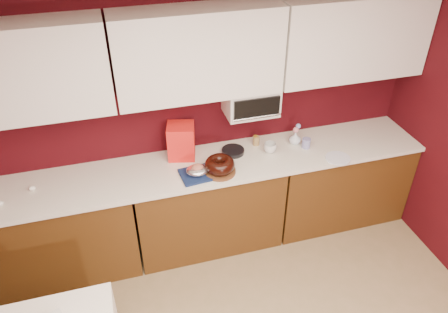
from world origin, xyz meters
name	(u,v)px	position (x,y,z in m)	size (l,w,h in m)	color
ceiling	(347,94)	(0.00, 0.00, 2.50)	(4.00, 4.50, 0.02)	white
wall_back	(196,112)	(0.00, 2.25, 1.25)	(4.00, 0.02, 2.50)	#3E080D
base_cabinet_left	(57,233)	(-1.33, 1.94, 0.43)	(1.31, 0.58, 0.86)	#4E2E0F
base_cabinet_center	(207,205)	(0.00, 1.94, 0.43)	(1.31, 0.58, 0.86)	#4E2E0F
base_cabinet_right	(336,181)	(1.33, 1.94, 0.43)	(1.31, 0.58, 0.86)	#4E2E0F
countertop	(206,166)	(0.00, 1.94, 0.88)	(4.00, 0.62, 0.04)	silver
upper_cabinet_left	(14,73)	(-1.33, 2.08, 1.85)	(1.31, 0.33, 0.70)	white
upper_cabinet_center	(199,53)	(0.00, 2.08, 1.85)	(1.31, 0.33, 0.70)	white
upper_cabinet_right	(353,37)	(1.33, 2.08, 1.85)	(1.31, 0.33, 0.70)	white
toaster_oven	(251,100)	(0.45, 2.10, 1.38)	(0.45, 0.30, 0.25)	white
toaster_oven_door	(257,109)	(0.45, 1.94, 1.38)	(0.40, 0.02, 0.18)	black
toaster_oven_handle	(257,117)	(0.45, 1.93, 1.30)	(0.02, 0.02, 0.42)	silver
cake_base	(220,171)	(0.08, 1.79, 0.91)	(0.27, 0.27, 0.02)	brown
bundt_cake	(220,165)	(0.08, 1.79, 0.98)	(0.25, 0.25, 0.10)	black
navy_towel	(198,174)	(-0.11, 1.80, 0.91)	(0.28, 0.24, 0.02)	#132148
foil_ham_nest	(197,170)	(-0.11, 1.80, 0.96)	(0.19, 0.16, 0.07)	white
roasted_ham	(197,168)	(-0.11, 1.80, 0.98)	(0.10, 0.09, 0.07)	#B26751
pandoro_box	(181,141)	(-0.17, 2.12, 1.06)	(0.23, 0.21, 0.31)	red
dark_pan	(233,151)	(0.28, 2.04, 0.92)	(0.20, 0.20, 0.04)	black
coffee_mug	(270,147)	(0.60, 1.96, 0.96)	(0.10, 0.10, 0.11)	silver
blue_jar	(306,143)	(0.95, 1.94, 0.95)	(0.08, 0.08, 0.09)	navy
flower_vase	(295,137)	(0.87, 2.03, 0.97)	(0.09, 0.09, 0.13)	silver
flower_pink	(296,130)	(0.87, 2.03, 1.05)	(0.05, 0.05, 0.05)	#D87D85
flower_blue	(298,126)	(0.90, 2.05, 1.07)	(0.05, 0.05, 0.05)	#8598D5
china_plate	(338,158)	(1.14, 1.70, 0.91)	(0.22, 0.22, 0.01)	white
amber_bottle	(255,140)	(0.51, 2.11, 0.95)	(0.03, 0.03, 0.10)	olive
paper_cup	(256,141)	(0.52, 2.11, 0.94)	(0.06, 0.06, 0.09)	olive
egg_left	(0,204)	(-1.65, 1.84, 0.92)	(0.06, 0.04, 0.04)	silver
egg_right	(32,188)	(-1.42, 1.97, 0.92)	(0.05, 0.04, 0.04)	white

